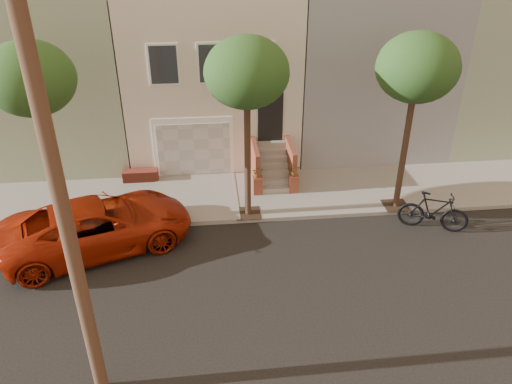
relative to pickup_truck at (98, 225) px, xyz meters
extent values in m
plane|color=black|center=(3.98, -2.57, -0.83)|extent=(90.00, 90.00, 0.00)
cube|color=#9A988C|center=(3.98, 2.78, -0.76)|extent=(40.00, 3.70, 0.15)
cube|color=silver|center=(3.98, 8.63, 2.82)|extent=(7.00, 8.00, 7.00)
cube|color=#93A686|center=(-2.82, 8.63, 2.82)|extent=(6.50, 8.00, 7.00)
cube|color=#92959A|center=(10.78, 8.63, 2.82)|extent=(6.50, 8.00, 7.00)
cube|color=#93A686|center=(17.28, 8.63, 2.82)|extent=(6.50, 8.00, 7.00)
cube|color=white|center=(3.08, 4.65, 0.57)|extent=(3.20, 0.12, 2.50)
cube|color=silver|center=(3.08, 4.59, 0.47)|extent=(2.90, 0.06, 2.20)
cube|color=#9A988C|center=(3.08, 2.78, -0.67)|extent=(3.20, 3.70, 0.02)
cube|color=#963D28|center=(0.88, 4.33, -0.46)|extent=(1.40, 0.45, 0.44)
cube|color=black|center=(6.18, 4.60, 1.72)|extent=(1.00, 0.06, 2.00)
cube|color=#3F4751|center=(2.18, 4.60, 3.92)|extent=(1.00, 0.06, 1.40)
cube|color=white|center=(2.18, 4.62, 3.92)|extent=(1.15, 0.05, 1.55)
cube|color=#3F4751|center=(3.98, 4.60, 3.92)|extent=(1.00, 0.06, 1.40)
cube|color=white|center=(3.98, 4.62, 3.92)|extent=(1.15, 0.05, 1.55)
cube|color=#3F4751|center=(5.78, 4.60, 3.92)|extent=(1.00, 0.06, 1.40)
cube|color=white|center=(5.78, 4.62, 3.92)|extent=(1.15, 0.05, 1.55)
cube|color=#9A988C|center=(6.18, 2.81, -0.58)|extent=(1.20, 0.28, 0.20)
cube|color=#9A988C|center=(6.18, 3.09, -0.38)|extent=(1.20, 0.28, 0.20)
cube|color=#9A988C|center=(6.18, 3.37, -0.18)|extent=(1.20, 0.28, 0.20)
cube|color=#9A988C|center=(6.18, 3.65, 0.02)|extent=(1.20, 0.28, 0.20)
cube|color=#9A988C|center=(6.18, 3.93, 0.22)|extent=(1.20, 0.28, 0.20)
cube|color=#9A988C|center=(6.18, 4.21, 0.42)|extent=(1.20, 0.28, 0.20)
cube|color=#9A988C|center=(6.18, 4.49, 0.62)|extent=(1.20, 0.28, 0.20)
cube|color=brown|center=(5.48, 3.65, 0.12)|extent=(0.18, 1.96, 1.60)
cube|color=brown|center=(6.88, 3.65, 0.12)|extent=(0.18, 1.96, 1.60)
cube|color=brown|center=(5.48, 2.77, -0.33)|extent=(0.35, 0.35, 0.70)
imported|color=#244819|center=(5.48, 2.77, 0.24)|extent=(0.40, 0.35, 0.45)
cube|color=brown|center=(6.88, 2.77, -0.33)|extent=(0.35, 0.35, 0.70)
imported|color=#244819|center=(6.88, 2.77, 0.24)|extent=(0.41, 0.35, 0.45)
cube|color=#2D2116|center=(-1.52, 1.33, -0.68)|extent=(0.90, 0.90, 0.02)
cylinder|color=#352618|center=(-1.52, 1.33, 1.42)|extent=(0.22, 0.22, 4.20)
ellipsoid|color=#244819|center=(-1.52, 1.33, 4.47)|extent=(2.70, 2.57, 2.29)
cube|color=#2D2116|center=(4.98, 1.33, -0.68)|extent=(0.90, 0.90, 0.02)
cylinder|color=#352618|center=(4.98, 1.33, 1.42)|extent=(0.22, 0.22, 4.20)
ellipsoid|color=#244819|center=(4.98, 1.33, 4.47)|extent=(2.70, 2.57, 2.29)
cube|color=#2D2116|center=(10.48, 1.33, -0.68)|extent=(0.90, 0.90, 0.02)
cylinder|color=#352618|center=(10.48, 1.33, 1.42)|extent=(0.22, 0.22, 4.20)
ellipsoid|color=#244819|center=(10.48, 1.33, 4.47)|extent=(2.70, 2.57, 2.29)
cylinder|color=#4F3524|center=(0.98, -5.77, 4.17)|extent=(0.30, 0.30, 10.00)
imported|color=#9F2009|center=(0.00, 0.00, 0.00)|extent=(6.58, 4.64, 1.67)
imported|color=black|center=(11.24, -0.08, -0.13)|extent=(2.42, 1.50, 1.41)
camera|label=1|loc=(3.72, -13.82, 8.72)|focal=34.70mm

